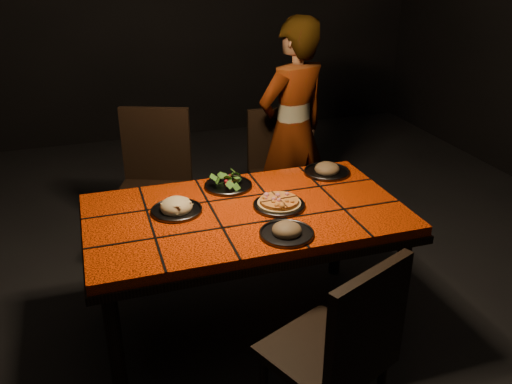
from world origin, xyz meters
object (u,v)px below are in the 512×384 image
object	(u,v)px
dining_table	(246,223)
diner	(293,131)
chair_far_right	(279,164)
chair_near	(342,348)
plate_pasta	(176,208)
plate_pizza	(279,204)
chair_far_left	(154,176)

from	to	relation	value
dining_table	diner	size ratio (longest dim) A/B	1.03
diner	chair_far_right	bearing A→B (deg)	-64.63
chair_near	chair_far_right	size ratio (longest dim) A/B	1.05
chair_near	chair_far_right	xyz separation A→B (m)	(0.45, 1.96, -0.02)
plate_pasta	dining_table	bearing A→B (deg)	-14.02
plate_pizza	chair_near	bearing A→B (deg)	-93.21
dining_table	plate_pizza	distance (m)	0.20
chair_near	plate_pasta	bearing A→B (deg)	-87.93
chair_far_right	diner	world-z (taller)	diner
chair_near	plate_pizza	bearing A→B (deg)	-116.88
chair_far_left	plate_pasta	world-z (taller)	chair_far_left
plate_pizza	plate_pasta	size ratio (longest dim) A/B	1.03
diner	plate_pasta	size ratio (longest dim) A/B	6.01
chair_far_right	plate_pasta	xyz separation A→B (m)	(-0.92, -0.99, 0.25)
plate_pasta	chair_far_right	bearing A→B (deg)	47.25
chair_near	plate_pasta	distance (m)	1.09
diner	chair_near	bearing A→B (deg)	55.21
chair_far_left	chair_far_right	world-z (taller)	chair_far_left
dining_table	plate_pizza	world-z (taller)	plate_pizza
chair_far_left	plate_pizza	bearing A→B (deg)	-42.20
chair_far_left	diner	distance (m)	1.01
diner	plate_pasta	xyz separation A→B (m)	(-0.99, -0.92, -0.01)
chair_far_right	diner	distance (m)	0.28
plate_pizza	dining_table	bearing A→B (deg)	172.91
plate_pizza	chair_far_left	bearing A→B (deg)	116.70
chair_far_left	diner	size ratio (longest dim) A/B	0.65
dining_table	chair_far_left	world-z (taller)	chair_far_left
chair_near	dining_table	bearing A→B (deg)	-105.46
chair_near	diner	size ratio (longest dim) A/B	0.61
dining_table	chair_near	xyz separation A→B (m)	(0.13, -0.88, -0.13)
plate_pizza	plate_pasta	bearing A→B (deg)	168.31
chair_near	chair_far_right	bearing A→B (deg)	-126.72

